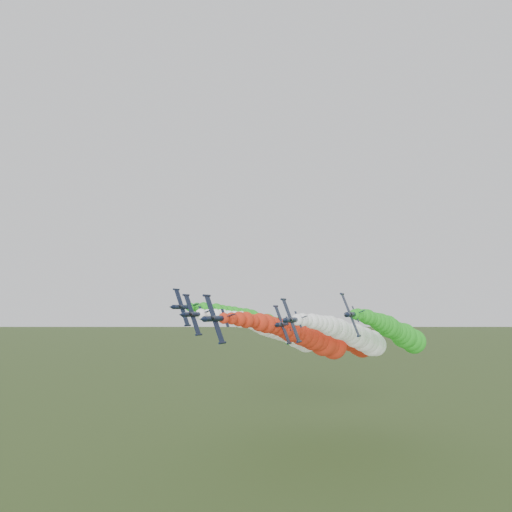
% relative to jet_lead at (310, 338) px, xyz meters
% --- Properties ---
extents(jet_lead, '(10.88, 66.98, 16.09)m').
position_rel_jet_lead_xyz_m(jet_lead, '(0.00, 0.00, 0.00)').
color(jet_lead, black).
rests_on(jet_lead, ground).
extents(jet_inner_left, '(10.90, 67.00, 16.12)m').
position_rel_jet_lead_xyz_m(jet_inner_left, '(-11.40, 12.30, 0.47)').
color(jet_inner_left, black).
rests_on(jet_inner_left, ground).
extents(jet_inner_right, '(10.45, 66.56, 15.67)m').
position_rel_jet_lead_xyz_m(jet_inner_right, '(8.59, 13.32, -0.30)').
color(jet_inner_right, black).
rests_on(jet_inner_right, ground).
extents(jet_outer_left, '(11.16, 67.27, 16.38)m').
position_rel_jet_lead_xyz_m(jet_outer_left, '(-18.38, 19.86, 1.94)').
color(jet_outer_left, black).
rests_on(jet_outer_left, ground).
extents(jet_outer_right, '(10.83, 66.94, 16.05)m').
position_rel_jet_lead_xyz_m(jet_outer_right, '(18.83, 18.64, 0.61)').
color(jet_outer_right, black).
rests_on(jet_outer_right, ground).
extents(jet_trail, '(10.96, 67.06, 16.18)m').
position_rel_jet_lead_xyz_m(jet_trail, '(2.62, 26.37, -1.75)').
color(jet_trail, black).
rests_on(jet_trail, ground).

